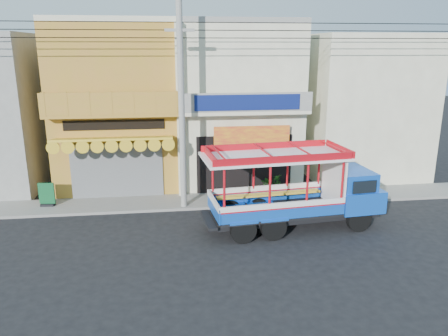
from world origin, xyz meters
The scene contains 11 objects.
ground centered at (0.00, 0.00, 0.00)m, with size 90.00×90.00×0.00m, color black.
sidewalk centered at (0.00, 4.00, 0.06)m, with size 30.00×2.00×0.12m, color slate.
shophouse_left centered at (-4.00, 7.96, 4.11)m, with size 6.00×7.50×8.24m.
shophouse_right centered at (2.00, 7.96, 4.11)m, with size 6.00×6.75×8.24m.
party_pilaster centered at (-1.00, 4.85, 4.00)m, with size 0.35×0.30×8.00m, color beige.
filler_building_right centered at (9.00, 8.00, 3.80)m, with size 6.00×6.00×7.60m, color beige.
utility_pole centered at (-0.85, 3.30, 5.03)m, with size 28.00×0.26×9.00m.
songthaew_truck centered at (3.71, 0.67, 1.57)m, with size 7.18×2.92×3.26m.
green_sign centered at (-7.02, 4.11, 0.56)m, with size 0.69×0.38×1.06m.
potted_plant_a centered at (3.09, 4.09, 0.66)m, with size 0.97×0.84×1.08m, color #1E5317.
potted_plant_c centered at (3.49, 4.32, 0.62)m, with size 0.56×0.56×1.01m, color #1E5317.
Camera 1 is at (-1.60, -15.04, 6.95)m, focal length 35.00 mm.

